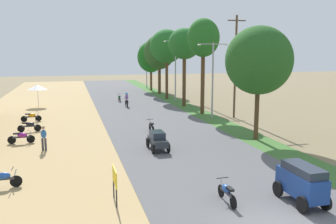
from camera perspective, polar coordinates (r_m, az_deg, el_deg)
name	(u,v)px	position (r m, az deg, el deg)	size (l,w,h in m)	color
parked_motorbike_nearest	(2,178)	(18.66, -24.80, -9.49)	(1.80, 0.54, 0.94)	black
parked_motorbike_second	(22,137)	(26.96, -22.20, -3.62)	(1.80, 0.54, 0.94)	black
parked_motorbike_third	(30,126)	(30.65, -21.09, -2.03)	(1.80, 0.54, 0.94)	black
parked_motorbike_fourth	(31,116)	(34.99, -20.84, -0.65)	(1.80, 0.54, 0.94)	black
street_signboard	(115,179)	(15.46, -8.45, -10.42)	(0.06, 1.30, 1.50)	#262628
vendor_umbrella	(37,87)	(44.33, -19.99, 3.71)	(2.20, 2.20, 2.52)	#99999E
pedestrian_on_shoulder	(44,137)	(24.45, -19.11, -3.74)	(0.37, 0.26, 1.62)	#33333D
median_tree_nearest	(259,61)	(26.34, 14.20, 7.91)	(4.73, 4.73, 8.11)	#4C351E
median_tree_second	(203,39)	(36.77, 5.62, 11.47)	(3.25, 3.25, 9.59)	#4C351E
median_tree_third	(184,44)	(41.81, 2.62, 10.65)	(3.73, 3.73, 8.98)	#4C351E
median_tree_fourth	(167,46)	(48.61, -0.20, 10.35)	(4.50, 4.50, 9.26)	#4C351E
median_tree_fifth	(159,52)	(54.32, -1.38, 9.43)	(4.63, 4.63, 8.79)	#4C351E
median_tree_sixth	(151,57)	(59.31, -2.72, 8.71)	(4.43, 4.43, 7.99)	#4C351E
streetlamp_near	(213,75)	(34.20, 7.10, 5.87)	(3.16, 0.20, 7.15)	gray
streetlamp_mid	(175,66)	(45.95, 1.19, 7.27)	(3.16, 0.20, 7.79)	gray
streetlamp_far	(147,63)	(63.40, -3.42, 7.71)	(3.16, 0.20, 7.42)	gray
utility_pole_near	(235,65)	(35.16, 10.63, 7.26)	(1.80, 0.20, 9.74)	brown
utility_pole_far	(203,66)	(42.67, 5.51, 7.28)	(1.80, 0.20, 9.05)	brown
car_van_blue	(302,182)	(16.20, 20.42, -10.30)	(1.19, 2.41, 1.67)	navy
car_sedan_charcoal	(158,140)	(23.30, -1.67, -4.42)	(1.10, 2.26, 1.19)	#282D33
motorbike_ahead_second	(227,191)	(15.63, 9.29, -12.31)	(0.54, 1.80, 0.94)	black
motorbike_ahead_third	(151,126)	(28.55, -2.65, -2.17)	(0.54, 1.80, 0.94)	black
motorbike_ahead_fourth	(127,100)	(41.88, -6.59, 1.92)	(0.54, 1.80, 1.66)	black
motorbike_ahead_fifth	(119,98)	(46.40, -7.72, 2.28)	(0.54, 1.80, 0.94)	black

